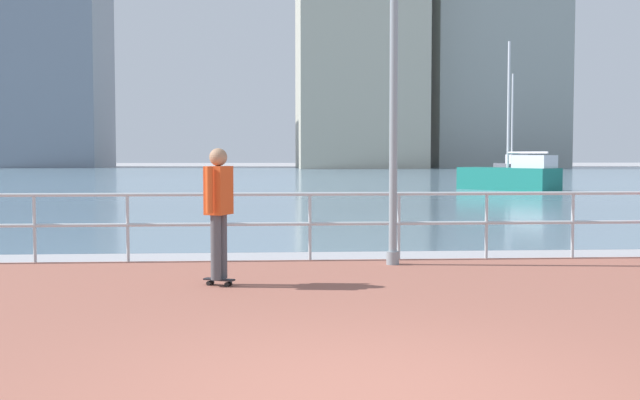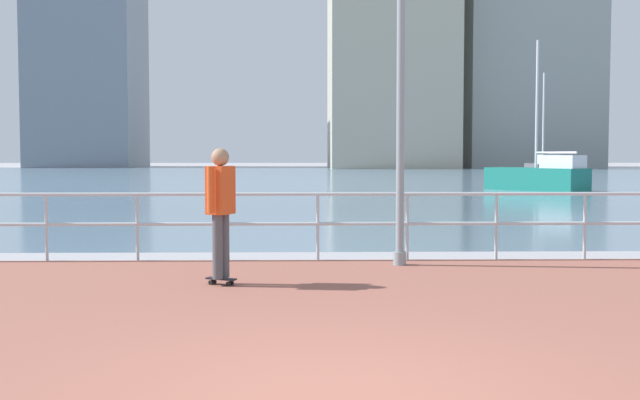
{
  "view_description": "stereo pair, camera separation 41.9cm",
  "coord_description": "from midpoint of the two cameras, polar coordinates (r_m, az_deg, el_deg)",
  "views": [
    {
      "loc": [
        -0.67,
        -5.24,
        1.65
      ],
      "look_at": [
        -0.03,
        4.15,
        1.1
      ],
      "focal_mm": 44.06,
      "sensor_mm": 36.0,
      "label": 1
    },
    {
      "loc": [
        -0.25,
        -5.26,
        1.65
      ],
      "look_at": [
        -0.03,
        4.15,
        1.1
      ],
      "focal_mm": 44.06,
      "sensor_mm": 36.0,
      "label": 2
    }
  ],
  "objects": [
    {
      "name": "waterfront_railing",
      "position": [
        12.21,
        -1.72,
        -0.97
      ],
      "size": [
        25.25,
        0.06,
        1.06
      ],
      "color": "#B2BCC1",
      "rests_on": "ground"
    },
    {
      "name": "sailboat_ivory",
      "position": [
        37.12,
        13.37,
        1.7
      ],
      "size": [
        4.03,
        4.84,
        6.82
      ],
      "color": "#197266",
      "rests_on": "ground"
    },
    {
      "name": "lamppost",
      "position": [
        11.85,
        5.04,
        10.58
      ],
      "size": [
        0.79,
        0.44,
        5.69
      ],
      "color": "gray",
      "rests_on": "ground"
    },
    {
      "name": "ground",
      "position": [
        45.28,
        -3.32,
        1.23
      ],
      "size": [
        220.0,
        220.0,
        0.0
      ],
      "primitive_type": "plane",
      "color": "#9E9EA3"
    },
    {
      "name": "tower_beige",
      "position": [
        106.05,
        12.24,
        12.52
      ],
      "size": [
        16.48,
        14.14,
        39.15
      ],
      "color": "#939993",
      "rests_on": "ground"
    },
    {
      "name": "skateboarder",
      "position": [
        9.88,
        -8.58,
        -0.25
      ],
      "size": [
        0.41,
        0.54,
        1.73
      ],
      "color": "black",
      "rests_on": "ground"
    },
    {
      "name": "tower_glass",
      "position": [
        108.82,
        -18.96,
        9.47
      ],
      "size": [
        13.25,
        13.88,
        28.95
      ],
      "color": "slate",
      "rests_on": "ground"
    },
    {
      "name": "harbor_water",
      "position": [
        57.19,
        -3.44,
        1.67
      ],
      "size": [
        180.0,
        88.0,
        0.0
      ],
      "primitive_type": "cube",
      "color": "slate",
      "rests_on": "ground"
    },
    {
      "name": "brick_paving",
      "position": [
        8.53,
        -0.73,
        -7.78
      ],
      "size": [
        28.0,
        7.61,
        0.01
      ],
      "primitive_type": "cube",
      "color": "#935647",
      "rests_on": "ground"
    },
    {
      "name": "sailboat_blue",
      "position": [
        53.08,
        13.56,
        2.17
      ],
      "size": [
        2.06,
        5.08,
        6.94
      ],
      "color": "#595960",
      "rests_on": "ground"
    }
  ]
}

